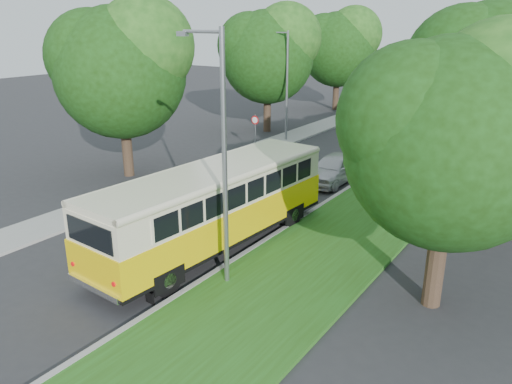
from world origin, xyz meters
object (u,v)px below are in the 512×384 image
Objects in this scene: car_silver at (334,168)px; car_white at (382,135)px; car_grey at (421,119)px; car_blue at (428,125)px; lamppost_far at (286,82)px; lamppost_near at (222,154)px; vintage_bus at (214,208)px.

car_white is at bearing 97.30° from car_silver.
car_silver is at bearing -104.50° from car_grey.
car_silver is 14.75m from car_blue.
lamppost_far is 1.69× the size of car_blue.
lamppost_far is (-8.91, 18.50, -0.25)m from lamppost_near.
car_grey is at bearing 93.17° from car_silver.
lamppost_near reaches higher than vintage_bus.
lamppost_far reaches higher than car_grey.
lamppost_far is 18.15m from vintage_bus.
lamppost_far is 1.67× the size of car_silver.
car_white is at bearing 96.09° from vintage_bus.
car_white is (-2.80, 21.42, -3.74)m from lamppost_near.
vintage_bus reaches higher than car_blue.
car_grey is (-2.32, 28.43, -3.63)m from lamppost_near.
car_grey is (-0.37, 26.51, -0.84)m from vintage_bus.
car_silver is 0.84× the size of car_grey.
lamppost_far reaches higher than car_silver.
lamppost_near is at bearing -40.90° from vintage_bus.
vintage_bus is 2.37× the size of car_silver.
car_blue is (7.70, 8.01, -3.47)m from lamppost_far.
lamppost_near is 3.91m from vintage_bus.
lamppost_near is 1.81× the size of car_blue.
vintage_bus is at bearing -67.26° from lamppost_far.
car_white is 0.71× the size of car_grey.
car_blue is at bearing 92.61° from lamppost_near.
car_white is at bearing 25.60° from lamppost_far.
car_blue is 2.22m from car_grey.
lamppost_far is at bearing 137.95° from car_silver.
car_silver is (7.11, -6.73, -3.35)m from lamppost_far.
lamppost_near is 28.76m from car_grey.
lamppost_near is at bearing -101.63° from car_grey.
lamppost_near is 12.44m from car_silver.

